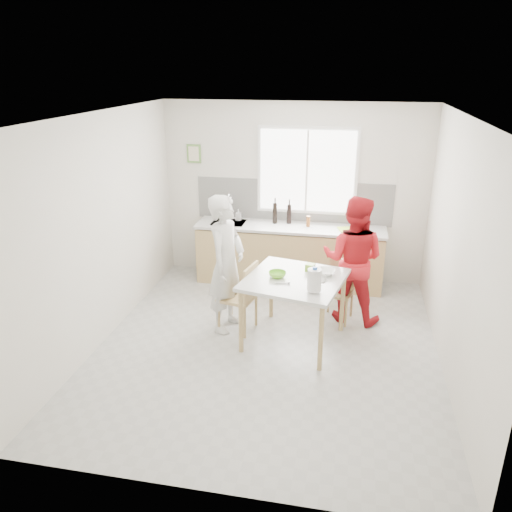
{
  "coord_description": "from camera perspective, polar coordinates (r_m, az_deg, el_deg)",
  "views": [
    {
      "loc": [
        0.87,
        -5.15,
        3.19
      ],
      "look_at": [
        -0.18,
        0.2,
        1.08
      ],
      "focal_mm": 35.0,
      "sensor_mm": 36.0,
      "label": 1
    }
  ],
  "objects": [
    {
      "name": "soap_bottle",
      "position": [
        7.76,
        -2.03,
        4.74
      ],
      "size": [
        0.08,
        0.08,
        0.17
      ],
      "primitive_type": "imported",
      "rotation": [
        0.0,
        0.0,
        -0.03
      ],
      "color": "#999999",
      "rests_on": "kitchen_counter"
    },
    {
      "name": "ground",
      "position": [
        6.12,
        1.3,
        -10.3
      ],
      "size": [
        4.5,
        4.5,
        0.0
      ],
      "primitive_type": "plane",
      "color": "#B7B7B2",
      "rests_on": "ground"
    },
    {
      "name": "cutting_board",
      "position": [
        7.44,
        10.76,
        3.01
      ],
      "size": [
        0.41,
        0.34,
        0.01
      ],
      "primitive_type": "cube",
      "rotation": [
        0.0,
        0.0,
        0.28
      ],
      "color": "#96B529",
      "rests_on": "kitchen_counter"
    },
    {
      "name": "jar_amber",
      "position": [
        7.48,
        5.99,
        3.97
      ],
      "size": [
        0.06,
        0.06,
        0.16
      ],
      "primitive_type": "cylinder",
      "color": "#975421",
      "rests_on": "kitchen_counter"
    },
    {
      "name": "room_shell",
      "position": [
        5.45,
        1.45,
        4.64
      ],
      "size": [
        4.5,
        4.5,
        4.5
      ],
      "color": "silver",
      "rests_on": "ground"
    },
    {
      "name": "window",
      "position": [
        7.56,
        5.85,
        9.63
      ],
      "size": [
        1.5,
        0.06,
        1.3
      ],
      "color": "white",
      "rests_on": "room_shell"
    },
    {
      "name": "wine_bottle_a",
      "position": [
        7.58,
        2.18,
        4.93
      ],
      "size": [
        0.07,
        0.07,
        0.32
      ],
      "primitive_type": "cylinder",
      "color": "black",
      "rests_on": "kitchen_counter"
    },
    {
      "name": "backsplash",
      "position": [
        7.7,
        4.24,
        6.26
      ],
      "size": [
        3.0,
        0.02,
        0.65
      ],
      "primitive_type": "cube",
      "color": "white",
      "rests_on": "room_shell"
    },
    {
      "name": "person_white",
      "position": [
        6.18,
        -3.41,
        -0.92
      ],
      "size": [
        0.54,
        0.71,
        1.75
      ],
      "primitive_type": "imported",
      "rotation": [
        0.0,
        0.0,
        1.36
      ],
      "color": "silver",
      "rests_on": "ground"
    },
    {
      "name": "chair_left",
      "position": [
        6.25,
        -1.58,
        -4.42
      ],
      "size": [
        0.5,
        0.5,
        0.9
      ],
      "rotation": [
        0.0,
        0.0,
        -1.78
      ],
      "color": "tan",
      "rests_on": "ground"
    },
    {
      "name": "wine_bottle_b",
      "position": [
        7.58,
        3.8,
        4.83
      ],
      "size": [
        0.07,
        0.07,
        0.3
      ],
      "primitive_type": "cylinder",
      "color": "black",
      "rests_on": "kitchen_counter"
    },
    {
      "name": "dining_table",
      "position": [
        5.91,
        4.42,
        -3.3
      ],
      "size": [
        1.3,
        1.3,
        0.84
      ],
      "rotation": [
        0.0,
        0.0,
        -0.21
      ],
      "color": "silver",
      "rests_on": "ground"
    },
    {
      "name": "spoon",
      "position": [
        5.71,
        2.96,
        -3.13
      ],
      "size": [
        0.16,
        0.03,
        0.01
      ],
      "primitive_type": "cylinder",
      "rotation": [
        0.0,
        1.57,
        0.14
      ],
      "color": "#A5A5AA",
      "rests_on": "dining_table"
    },
    {
      "name": "milk_jug",
      "position": [
        5.48,
        6.73,
        -2.71
      ],
      "size": [
        0.22,
        0.16,
        0.28
      ],
      "rotation": [
        0.0,
        0.0,
        -0.21
      ],
      "color": "white",
      "rests_on": "dining_table"
    },
    {
      "name": "person_red",
      "position": [
        6.52,
        11.01,
        -0.43
      ],
      "size": [
        0.93,
        0.79,
        1.68
      ],
      "primitive_type": "imported",
      "rotation": [
        0.0,
        0.0,
        2.93
      ],
      "color": "red",
      "rests_on": "ground"
    },
    {
      "name": "green_box",
      "position": [
        6.08,
        6.21,
        -1.31
      ],
      "size": [
        0.12,
        0.12,
        0.09
      ],
      "primitive_type": "cube",
      "rotation": [
        0.0,
        0.0,
        -0.21
      ],
      "color": "#7DBA2B",
      "rests_on": "dining_table"
    },
    {
      "name": "chair_far",
      "position": [
        6.67,
        9.48,
        -3.54
      ],
      "size": [
        0.44,
        0.44,
        0.8
      ],
      "rotation": [
        0.0,
        0.0,
        -0.21
      ],
      "color": "tan",
      "rests_on": "ground"
    },
    {
      "name": "bowl_green",
      "position": [
        5.88,
        2.45,
        -2.12
      ],
      "size": [
        0.25,
        0.25,
        0.06
      ],
      "primitive_type": "imported",
      "rotation": [
        0.0,
        0.0,
        -0.21
      ],
      "color": "#77CF2F",
      "rests_on": "dining_table"
    },
    {
      "name": "kitchen_counter",
      "position": [
        7.67,
        3.79,
        -0.11
      ],
      "size": [
        2.84,
        0.64,
        1.37
      ],
      "color": "tan",
      "rests_on": "ground"
    },
    {
      "name": "bowl_white",
      "position": [
        6.01,
        7.94,
        -1.84
      ],
      "size": [
        0.27,
        0.27,
        0.06
      ],
      "primitive_type": "imported",
      "rotation": [
        0.0,
        0.0,
        -0.21
      ],
      "color": "white",
      "rests_on": "dining_table"
    },
    {
      "name": "picture_frame",
      "position": [
        7.88,
        -7.12,
        11.53
      ],
      "size": [
        0.22,
        0.03,
        0.28
      ],
      "color": "#659744",
      "rests_on": "room_shell"
    }
  ]
}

